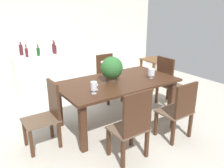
{
  "coord_description": "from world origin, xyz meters",
  "views": [
    {
      "loc": [
        -2.15,
        -3.21,
        1.99
      ],
      "look_at": [
        0.01,
        -0.06,
        0.66
      ],
      "focal_mm": 36.85,
      "sensor_mm": 36.0,
      "label": 1
    }
  ],
  "objects_px": {
    "chair_foot_end": "(167,80)",
    "wine_bottle_tall": "(21,50)",
    "chair_far_right": "(107,76)",
    "chair_near_left": "(133,123)",
    "crystal_vase_left": "(151,72)",
    "crystal_vase_center_near": "(94,87)",
    "wine_bottle_clear": "(38,52)",
    "wine_glass": "(96,83)",
    "wine_bottle_green": "(27,52)",
    "wine_bottle_dark": "(54,48)",
    "wine_bottle_amber": "(55,49)",
    "dining_table": "(117,87)",
    "chair_near_right": "(180,109)",
    "side_table": "(154,67)",
    "chair_head_end": "(47,112)",
    "kitchen_counter": "(54,72)",
    "flower_centerpiece": "(112,68)"
  },
  "relations": [
    {
      "from": "wine_bottle_clear",
      "to": "wine_bottle_amber",
      "type": "xyz_separation_m",
      "value": [
        0.37,
        0.01,
        0.01
      ]
    },
    {
      "from": "crystal_vase_left",
      "to": "crystal_vase_center_near",
      "type": "distance_m",
      "value": 1.19
    },
    {
      "from": "wine_bottle_tall",
      "to": "wine_bottle_dark",
      "type": "relative_size",
      "value": 1.0
    },
    {
      "from": "wine_bottle_dark",
      "to": "chair_near_right",
      "type": "bearing_deg",
      "value": -76.41
    },
    {
      "from": "crystal_vase_center_near",
      "to": "wine_bottle_tall",
      "type": "bearing_deg",
      "value": 98.24
    },
    {
      "from": "chair_foot_end",
      "to": "crystal_vase_center_near",
      "type": "bearing_deg",
      "value": 100.09
    },
    {
      "from": "dining_table",
      "to": "chair_far_right",
      "type": "bearing_deg",
      "value": 65.46
    },
    {
      "from": "wine_bottle_tall",
      "to": "dining_table",
      "type": "bearing_deg",
      "value": -66.41
    },
    {
      "from": "chair_head_end",
      "to": "wine_bottle_dark",
      "type": "xyz_separation_m",
      "value": [
        0.94,
        2.1,
        0.52
      ]
    },
    {
      "from": "crystal_vase_left",
      "to": "wine_bottle_green",
      "type": "height_order",
      "value": "wine_bottle_green"
    },
    {
      "from": "chair_near_right",
      "to": "side_table",
      "type": "relative_size",
      "value": 1.28
    },
    {
      "from": "crystal_vase_center_near",
      "to": "wine_bottle_dark",
      "type": "height_order",
      "value": "wine_bottle_dark"
    },
    {
      "from": "chair_far_right",
      "to": "wine_bottle_amber",
      "type": "relative_size",
      "value": 3.67
    },
    {
      "from": "crystal_vase_center_near",
      "to": "chair_foot_end",
      "type": "bearing_deg",
      "value": 8.68
    },
    {
      "from": "chair_far_right",
      "to": "chair_near_left",
      "type": "bearing_deg",
      "value": -113.47
    },
    {
      "from": "wine_bottle_amber",
      "to": "side_table",
      "type": "relative_size",
      "value": 0.37
    },
    {
      "from": "wine_bottle_dark",
      "to": "wine_bottle_amber",
      "type": "distance_m",
      "value": 0.12
    },
    {
      "from": "wine_bottle_dark",
      "to": "chair_far_right",
      "type": "bearing_deg",
      "value": -55.93
    },
    {
      "from": "chair_head_end",
      "to": "chair_near_right",
      "type": "bearing_deg",
      "value": 60.03
    },
    {
      "from": "chair_near_right",
      "to": "wine_glass",
      "type": "bearing_deg",
      "value": -41.09
    },
    {
      "from": "chair_far_right",
      "to": "side_table",
      "type": "bearing_deg",
      "value": 0.45
    },
    {
      "from": "crystal_vase_center_near",
      "to": "wine_bottle_amber",
      "type": "relative_size",
      "value": 0.67
    },
    {
      "from": "chair_foot_end",
      "to": "wine_bottle_amber",
      "type": "xyz_separation_m",
      "value": [
        -1.55,
        1.97,
        0.48
      ]
    },
    {
      "from": "crystal_vase_left",
      "to": "wine_bottle_clear",
      "type": "relative_size",
      "value": 0.69
    },
    {
      "from": "wine_bottle_clear",
      "to": "side_table",
      "type": "bearing_deg",
      "value": -21.48
    },
    {
      "from": "crystal_vase_center_near",
      "to": "chair_near_left",
      "type": "bearing_deg",
      "value": -77.15
    },
    {
      "from": "chair_head_end",
      "to": "wine_bottle_green",
      "type": "xyz_separation_m",
      "value": [
        0.3,
        1.98,
        0.51
      ]
    },
    {
      "from": "chair_foot_end",
      "to": "wine_bottle_tall",
      "type": "bearing_deg",
      "value": 46.18
    },
    {
      "from": "wine_bottle_dark",
      "to": "kitchen_counter",
      "type": "bearing_deg",
      "value": 178.62
    },
    {
      "from": "wine_bottle_tall",
      "to": "wine_bottle_green",
      "type": "relative_size",
      "value": 1.06
    },
    {
      "from": "chair_foot_end",
      "to": "flower_centerpiece",
      "type": "distance_m",
      "value": 1.39
    },
    {
      "from": "flower_centerpiece",
      "to": "wine_bottle_dark",
      "type": "bearing_deg",
      "value": 95.8
    },
    {
      "from": "wine_bottle_amber",
      "to": "chair_near_left",
      "type": "bearing_deg",
      "value": -92.66
    },
    {
      "from": "dining_table",
      "to": "crystal_vase_left",
      "type": "relative_size",
      "value": 11.8
    },
    {
      "from": "wine_bottle_dark",
      "to": "side_table",
      "type": "height_order",
      "value": "wine_bottle_dark"
    },
    {
      "from": "crystal_vase_left",
      "to": "crystal_vase_center_near",
      "type": "height_order",
      "value": "crystal_vase_center_near"
    },
    {
      "from": "wine_glass",
      "to": "wine_bottle_green",
      "type": "distance_m",
      "value": 2.2
    },
    {
      "from": "chair_far_right",
      "to": "wine_bottle_amber",
      "type": "height_order",
      "value": "wine_bottle_amber"
    },
    {
      "from": "dining_table",
      "to": "wine_bottle_tall",
      "type": "relative_size",
      "value": 7.04
    },
    {
      "from": "chair_foot_end",
      "to": "chair_far_right",
      "type": "distance_m",
      "value": 1.27
    },
    {
      "from": "chair_foot_end",
      "to": "wine_bottle_green",
      "type": "bearing_deg",
      "value": 49.0
    },
    {
      "from": "chair_far_right",
      "to": "wine_bottle_green",
      "type": "height_order",
      "value": "wine_bottle_green"
    },
    {
      "from": "chair_near_right",
      "to": "wine_bottle_clear",
      "type": "bearing_deg",
      "value": -69.57
    },
    {
      "from": "chair_near_right",
      "to": "wine_bottle_dark",
      "type": "bearing_deg",
      "value": -77.13
    },
    {
      "from": "chair_near_left",
      "to": "wine_bottle_amber",
      "type": "height_order",
      "value": "wine_bottle_amber"
    },
    {
      "from": "side_table",
      "to": "kitchen_counter",
      "type": "bearing_deg",
      "value": 152.5
    },
    {
      "from": "wine_bottle_amber",
      "to": "dining_table",
      "type": "bearing_deg",
      "value": -80.98
    },
    {
      "from": "wine_glass",
      "to": "wine_bottle_clear",
      "type": "relative_size",
      "value": 0.58
    },
    {
      "from": "flower_centerpiece",
      "to": "wine_bottle_dark",
      "type": "xyz_separation_m",
      "value": [
        -0.21,
        2.05,
        0.05
      ]
    },
    {
      "from": "chair_foot_end",
      "to": "wine_bottle_dark",
      "type": "height_order",
      "value": "wine_bottle_dark"
    }
  ]
}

